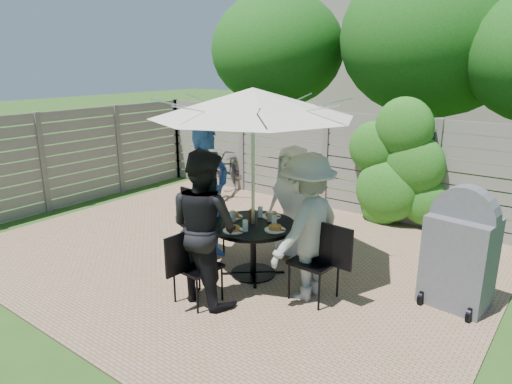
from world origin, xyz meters
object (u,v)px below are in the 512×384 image
Objects in this scene: chair_right at (315,277)px; plate_front at (233,229)px; plate_back at (271,215)px; bicycle at (228,170)px; plate_left at (233,216)px; person_left at (208,194)px; glass_back at (260,212)px; chair_left at (203,237)px; glass_left at (233,216)px; coffee_cup at (270,217)px; patio_table at (253,240)px; umbrella at (253,103)px; person_right at (307,228)px; plate_right at (275,228)px; syrup_jug at (252,216)px; bbq_grill at (460,253)px; chair_back at (298,235)px; glass_front at (245,226)px; glass_right at (274,221)px; person_front at (204,227)px; chair_front at (197,281)px; person_back at (293,202)px.

chair_right is 1.12m from plate_front.
plate_back is 3.66m from bicycle.
plate_left is 0.13× the size of bicycle.
glass_back is at bearing -70.30° from person_left.
chair_left is 6.82× the size of glass_left.
patio_table is at bearing -118.87° from coffee_cup.
person_right is (0.83, -0.06, -1.37)m from umbrella.
coffee_cup reaches higher than plate_right.
syrup_jug is at bearing 135.76° from patio_table.
person_right reaches higher than chair_left.
chair_left is 1.04m from syrup_jug.
person_left is 0.79m from glass_back.
chair_back is at bearing -177.93° from bbq_grill.
person_left is 0.93m from plate_front.
chair_right reaches higher than coffee_cup.
plate_left is at bearing -90.00° from person_right.
person_left reaches higher than glass_front.
glass_right is at bearing -10.10° from chair_right.
chair_back is at bearing 93.08° from coffee_cup.
plate_right is (-0.47, 0.04, -0.13)m from person_right.
plate_back is 1.86× the size of glass_left.
chair_left is at bearing -179.53° from glass_right.
syrup_jug is at bearing 168.78° from plate_right.
person_left is 1.11m from glass_right.
chair_right reaches higher than chair_back.
glass_right reaches higher than plate_left.
person_front is at bearing -41.38° from chair_left.
person_left is 0.97m from coffee_cup.
chair_front reaches higher than patio_table.
person_left reaches higher than person_right.
syrup_jug reaches higher than glass_back.
chair_left is at bearing 167.14° from glass_left.
bicycle is (-2.69, 3.68, 0.24)m from chair_front.
plate_front is at bearing -49.43° from plate_left.
plate_right is at bearing -4.43° from patio_table.
chair_right is (0.96, -0.07, -0.20)m from patio_table.
chair_left is at bearing 175.58° from umbrella.
bicycle is (-2.83, 1.89, -0.29)m from person_back.
person_back is at bearing 81.17° from syrup_jug.
person_back is 0.77m from glass_right.
person_left reaches higher than chair_back.
plate_front is 1.86× the size of glass_back.
person_front is 1.17m from person_right.
patio_table is 0.43m from plate_back.
person_right is at bearing 1.07° from glass_left.
chair_right reaches higher than patio_table.
person_right is (0.75, -1.03, 0.60)m from chair_back.
glass_right is 0.88× the size of syrup_jug.
person_right reaches higher than coffee_cup.
glass_back is 0.21m from syrup_jug.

